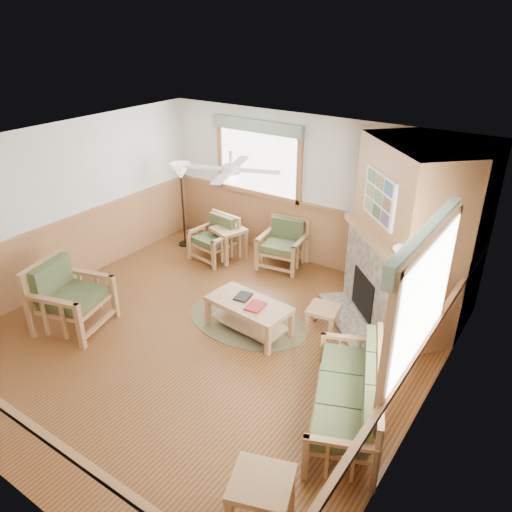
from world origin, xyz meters
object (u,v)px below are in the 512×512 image
Objects in this scene: end_table_chairs at (229,243)px; floor_lamp_left at (183,205)px; footstool at (323,318)px; floor_lamp_right at (400,305)px; coffee_table at (249,317)px; armchair_back_right at (282,245)px; armchair_back_left at (214,239)px; end_table_sofa at (261,504)px; armchair_left at (72,297)px; sofa at (346,394)px.

end_table_chairs is 1.22m from floor_lamp_left.
floor_lamp_right reaches higher than footstool.
end_table_chairs is (-1.70, 1.75, 0.06)m from coffee_table.
floor_lamp_left is (-3.66, 1.08, 0.66)m from footstool.
footstool is (1.56, -1.39, -0.24)m from armchair_back_right.
armchair_back_left is 2.94m from footstool.
end_table_sofa is at bearing -39.78° from armchair_back_left.
floor_lamp_left is at bearing -4.77° from armchair_left.
end_table_sofa reaches higher than footstool.
footstool is at bearing -16.48° from floor_lamp_left.
armchair_back_right is (-2.63, 2.90, 0.02)m from sofa.
armchair_back_left is 0.99m from floor_lamp_left.
armchair_left reaches higher than footstool.
armchair_left reaches higher than end_table_sofa.
armchair_back_right is (1.22, 0.46, 0.02)m from armchair_back_left.
armchair_left reaches higher than coffee_table.
floor_lamp_left is (-0.88, 0.16, 0.43)m from armchair_back_left.
sofa is 3.92m from armchair_back_right.
floor_lamp_left reaches higher than armchair_left.
sofa is 4.56m from armchair_back_left.
armchair_back_left is (-3.85, 2.44, -0.01)m from sofa.
armchair_left is at bearing -122.72° from armchair_back_right.
coffee_table is at bearing -161.95° from floor_lamp_right.
sofa is 4.15m from armchair_left.
armchair_back_right is at bearing 152.09° from floor_lamp_right.
floor_lamp_left is (-1.10, -0.01, 0.53)m from end_table_chairs.
coffee_table is at bearing 127.35° from end_table_sofa.
end_table_chairs is at bearing -172.84° from armchair_back_right.
armchair_back_left reaches higher than end_table_sofa.
armchair_left reaches higher than sofa.
floor_lamp_left reaches higher than end_table_sofa.
armchair_back_right is at bearing 138.40° from footstool.
armchair_back_right is at bearing -39.54° from armchair_left.
armchair_left is 1.70× the size of end_table_sofa.
floor_lamp_right is at bearing -13.05° from floor_lamp_left.
floor_lamp_right is (0.08, 3.10, 0.51)m from end_table_sofa.
floor_lamp_right is (1.96, 0.64, 0.56)m from coffee_table.
armchair_left reaches higher than armchair_back_right.
sofa reaches higher than armchair_back_left.
sofa is at bearing -54.85° from footstool.
end_table_sofa is 6.32m from floor_lamp_left.
armchair_left is at bearing -154.29° from floor_lamp_right.
armchair_left is (-4.12, -0.50, 0.10)m from sofa.
armchair_back_left is 0.48× the size of floor_lamp_left.
coffee_table is 1.09m from footstool.
armchair_back_left is 0.66× the size of coffee_table.
sofa is at bearing -25.34° from armchair_back_left.
armchair_back_left is 0.50× the size of floor_lamp_right.
end_table_sofa is (3.80, -4.05, -0.11)m from armchair_back_left.
coffee_table is at bearing -32.49° from armchair_back_left.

